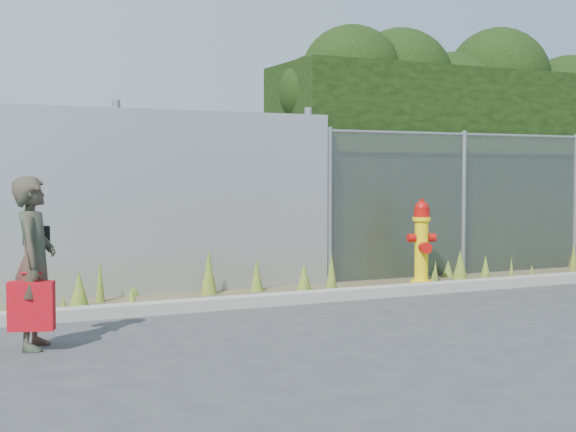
# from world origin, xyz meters

# --- Properties ---
(ground) EXTENTS (80.00, 80.00, 0.00)m
(ground) POSITION_xyz_m (0.00, 0.00, 0.00)
(ground) COLOR #38383B
(ground) RESTS_ON ground
(curb) EXTENTS (16.00, 0.22, 0.12)m
(curb) POSITION_xyz_m (0.00, 1.80, 0.06)
(curb) COLOR gray
(curb) RESTS_ON ground
(weed_strip) EXTENTS (16.00, 1.33, 0.54)m
(weed_strip) POSITION_xyz_m (-0.44, 2.41, 0.14)
(weed_strip) COLOR brown
(weed_strip) RESTS_ON ground
(chainlink_fence) EXTENTS (6.50, 0.07, 2.05)m
(chainlink_fence) POSITION_xyz_m (4.25, 3.00, 1.03)
(chainlink_fence) COLOR gray
(chainlink_fence) RESTS_ON ground
(hedge) EXTENTS (7.40, 2.04, 3.79)m
(hedge) POSITION_xyz_m (4.47, 4.10, 2.06)
(hedge) COLOR black
(hedge) RESTS_ON ground
(fire_hydrant) EXTENTS (0.37, 0.34, 1.12)m
(fire_hydrant) POSITION_xyz_m (2.13, 2.47, 0.54)
(fire_hydrant) COLOR yellow
(fire_hydrant) RESTS_ON ground
(woman) EXTENTS (0.49, 0.60, 1.42)m
(woman) POSITION_xyz_m (-2.97, 0.62, 0.71)
(woman) COLOR #0D563A
(woman) RESTS_ON ground
(red_tote_bag) EXTENTS (0.36, 0.13, 0.47)m
(red_tote_bag) POSITION_xyz_m (-3.02, 0.48, 0.38)
(red_tote_bag) COLOR #AB0A09
(black_shoulder_bag) EXTENTS (0.21, 0.09, 0.16)m
(black_shoulder_bag) POSITION_xyz_m (-2.92, 0.85, 0.92)
(black_shoulder_bag) COLOR black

